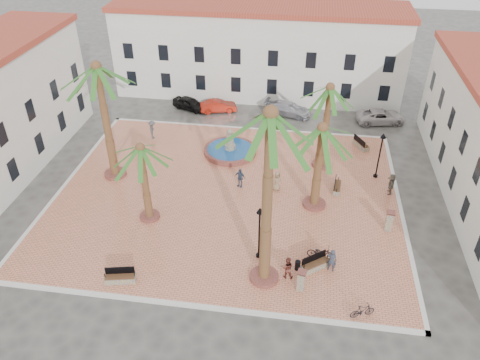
{
  "coord_description": "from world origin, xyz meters",
  "views": [
    {
      "loc": [
        5.25,
        -28.66,
        21.38
      ],
      "look_at": [
        1.0,
        0.0,
        1.6
      ],
      "focal_mm": 35.0,
      "sensor_mm": 36.0,
      "label": 1
    }
  ],
  "objects": [
    {
      "name": "ground",
      "position": [
        0.0,
        0.0,
        0.0
      ],
      "size": [
        120.0,
        120.0,
        0.0
      ],
      "primitive_type": "plane",
      "color": "#56544F",
      "rests_on": "ground"
    },
    {
      "name": "plaza",
      "position": [
        0.0,
        0.0,
        0.07
      ],
      "size": [
        26.0,
        22.0,
        0.15
      ],
      "primitive_type": "cube",
      "color": "#E48461",
      "rests_on": "ground"
    },
    {
      "name": "kerb_n",
      "position": [
        0.0,
        11.0,
        0.08
      ],
      "size": [
        26.3,
        0.3,
        0.16
      ],
      "primitive_type": "cube",
      "color": "silver",
      "rests_on": "ground"
    },
    {
      "name": "kerb_s",
      "position": [
        0.0,
        -11.0,
        0.08
      ],
      "size": [
        26.3,
        0.3,
        0.16
      ],
      "primitive_type": "cube",
      "color": "silver",
      "rests_on": "ground"
    },
    {
      "name": "kerb_e",
      "position": [
        13.0,
        0.0,
        0.08
      ],
      "size": [
        0.3,
        22.3,
        0.16
      ],
      "primitive_type": "cube",
      "color": "silver",
      "rests_on": "ground"
    },
    {
      "name": "kerb_w",
      "position": [
        -13.0,
        0.0,
        0.08
      ],
      "size": [
        0.3,
        22.3,
        0.16
      ],
      "primitive_type": "cube",
      "color": "silver",
      "rests_on": "ground"
    },
    {
      "name": "building_north",
      "position": [
        -0.0,
        19.99,
        4.77
      ],
      "size": [
        30.4,
        7.4,
        9.5
      ],
      "color": "white",
      "rests_on": "ground"
    },
    {
      "name": "fountain",
      "position": [
        -0.79,
        6.15,
        0.47
      ],
      "size": [
        4.57,
        4.57,
        2.36
      ],
      "color": "brown",
      "rests_on": "plaza"
    },
    {
      "name": "palm_nw",
      "position": [
        -9.49,
        1.33,
        8.43
      ],
      "size": [
        5.76,
        5.76,
        9.67
      ],
      "color": "brown",
      "rests_on": "plaza"
    },
    {
      "name": "palm_sw",
      "position": [
        -5.05,
        -3.57,
        5.24
      ],
      "size": [
        4.63,
        4.63,
        6.15
      ],
      "color": "brown",
      "rests_on": "plaza"
    },
    {
      "name": "palm_s",
      "position": [
        3.72,
        -8.3,
        10.29
      ],
      "size": [
        5.81,
        5.81,
        11.64
      ],
      "color": "brown",
      "rests_on": "plaza"
    },
    {
      "name": "palm_e",
      "position": [
        6.64,
        -0.36,
        5.79
      ],
      "size": [
        5.56,
        5.56,
        6.88
      ],
      "color": "brown",
      "rests_on": "plaza"
    },
    {
      "name": "palm_ne",
      "position": [
        7.16,
        5.3,
        6.35
      ],
      "size": [
        5.24,
        5.24,
        7.4
      ],
      "color": "brown",
      "rests_on": "plaza"
    },
    {
      "name": "bench_s",
      "position": [
        -4.91,
        -9.85,
        0.43
      ],
      "size": [
        1.95,
        0.95,
        0.99
      ],
      "rotation": [
        0.0,
        0.0,
        0.21
      ],
      "color": "gray",
      "rests_on": "plaza"
    },
    {
      "name": "bench_se",
      "position": [
        6.82,
        -6.98,
        0.43
      ],
      "size": [
        1.87,
        1.63,
        1.01
      ],
      "rotation": [
        0.0,
        0.0,
        0.66
      ],
      "color": "gray",
      "rests_on": "plaza"
    },
    {
      "name": "bench_e",
      "position": [
        8.37,
        1.86,
        0.41
      ],
      "size": [
        0.71,
        1.76,
        0.91
      ],
      "rotation": [
        0.0,
        0.0,
        1.46
      ],
      "color": "gray",
      "rests_on": "plaza"
    },
    {
      "name": "bench_ne",
      "position": [
        10.63,
        8.86,
        0.43
      ],
      "size": [
        1.39,
        1.92,
        0.99
      ],
      "rotation": [
        0.0,
        0.0,
        2.07
      ],
      "color": "gray",
      "rests_on": "plaza"
    },
    {
      "name": "lamppost_s",
      "position": [
        3.17,
        -6.42,
        2.86
      ],
      "size": [
        0.43,
        0.43,
        3.99
      ],
      "color": "black",
      "rests_on": "plaza"
    },
    {
      "name": "lamppost_e",
      "position": [
        11.53,
        4.21,
        2.87
      ],
      "size": [
        0.44,
        0.44,
        4.01
      ],
      "color": "black",
      "rests_on": "plaza"
    },
    {
      "name": "bollard_se",
      "position": [
        5.98,
        -8.87,
        0.91
      ],
      "size": [
        0.62,
        0.62,
        1.47
      ],
      "rotation": [
        0.0,
        0.0,
        -0.21
      ],
      "color": "gray",
      "rests_on": "plaza"
    },
    {
      "name": "bollard_n",
      "position": [
        2.5,
        9.89,
        0.8
      ],
      "size": [
        0.51,
        0.51,
        1.25
      ],
      "rotation": [
        0.0,
        0.0,
        0.16
      ],
      "color": "gray",
      "rests_on": "plaza"
    },
    {
      "name": "bollard_e",
      "position": [
        11.76,
        -2.44,
        0.95
      ],
      "size": [
        0.6,
        0.6,
        1.55
      ],
      "rotation": [
        0.0,
        0.0,
        -0.09
      ],
      "color": "gray",
      "rests_on": "plaza"
    },
    {
      "name": "litter_bin",
      "position": [
        5.72,
        -7.24,
        0.49
      ],
      "size": [
        0.35,
        0.35,
        0.68
      ],
      "primitive_type": "cylinder",
      "color": "black",
      "rests_on": "plaza"
    },
    {
      "name": "cyclist_a",
      "position": [
        7.78,
        -6.99,
        0.99
      ],
      "size": [
        0.69,
        0.53,
        1.68
      ],
      "primitive_type": "imported",
      "rotation": [
        0.0,
        0.0,
        2.91
      ],
      "color": "#303947",
      "rests_on": "plaza"
    },
    {
      "name": "bicycle_a",
      "position": [
        7.13,
        -5.97,
        0.61
      ],
      "size": [
        1.78,
        0.72,
        0.92
      ],
      "primitive_type": "imported",
      "rotation": [
        0.0,
        0.0,
        1.51
      ],
      "color": "black",
      "rests_on": "plaza"
    },
    {
      "name": "cyclist_b",
      "position": [
        5.1,
        -7.98,
        0.93
      ],
      "size": [
        0.77,
        0.6,
        1.55
      ],
      "primitive_type": "imported",
      "rotation": [
        0.0,
        0.0,
        3.16
      ],
      "color": "brown",
      "rests_on": "plaza"
    },
    {
      "name": "bicycle_b",
      "position": [
        9.47,
        -10.4,
        0.6
      ],
      "size": [
        1.54,
        0.95,
        0.9
      ],
      "primitive_type": "imported",
      "rotation": [
        0.0,
        0.0,
        1.96
      ],
      "color": "black",
      "rests_on": "plaza"
    },
    {
      "name": "pedestrian_fountain_a",
      "position": [
        3.72,
        1.18,
        0.97
      ],
      "size": [
        0.94,
        0.94,
        1.65
      ],
      "primitive_type": "imported",
      "rotation": [
        0.0,
        0.0,
        0.77
      ],
      "color": "#8F7455",
      "rests_on": "plaza"
    },
    {
      "name": "pedestrian_fountain_b",
      "position": [
        0.81,
        1.27,
        0.96
      ],
      "size": [
        1.02,
        0.69,
        1.61
      ],
      "primitive_type": "imported",
      "rotation": [
        0.0,
        0.0,
        -0.35
      ],
      "color": "#364661",
      "rests_on": "plaza"
    },
    {
      "name": "pedestrian_north",
      "position": [
        -8.28,
        7.78,
        1.02
      ],
      "size": [
        0.85,
        1.23,
        1.74
      ],
      "primitive_type": "imported",
      "rotation": [
        0.0,
        0.0,
        1.77
      ],
      "color": "#4B4A4F",
      "rests_on": "plaza"
    },
    {
      "name": "pedestrian_east",
      "position": [
        12.4,
        2.07,
        1.0
      ],
      "size": [
        0.69,
        1.62,
        1.69
      ],
      "primitive_type": "imported",
      "rotation": [
        0.0,
        0.0,
        -1.69
      ],
      "color": "#6C6352",
      "rests_on": "plaza"
    },
    {
      "name": "car_black",
      "position": [
        -6.41,
        14.57,
        0.64
      ],
      "size": [
        4.05,
        2.84,
        1.28
      ],
      "primitive_type": "imported",
      "rotation": [
        0.0,
        0.0,
        1.18
      ],
      "color": "black",
      "rests_on": "ground"
    },
    {
      "name": "car_red",
      "position": [
        -3.39,
        14.44,
        0.61
      ],
      "size": [
        3.94,
        2.29,
        1.23
      ],
      "primitive_type": "imported",
      "rotation": [
        0.0,
        0.0,
        1.85
      ],
      "color": "#A11B0D",
      "rests_on": "ground"
    },
    {
      "name": "car_silver",
      "position": [
        3.7,
        14.68,
        0.68
      ],
      "size": [
        5.01,
        2.88,
        1.37
      ],
      "primitive_type": "imported",
      "rotation": [
        0.0,
        0.0,
        1.36
      ],
      "color": "#BABAC4",
      "rests_on": "ground"
    },
    {
      "name": "car_white",
      "position": [
        12.86,
        14.35,
        0.66
      ],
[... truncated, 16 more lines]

